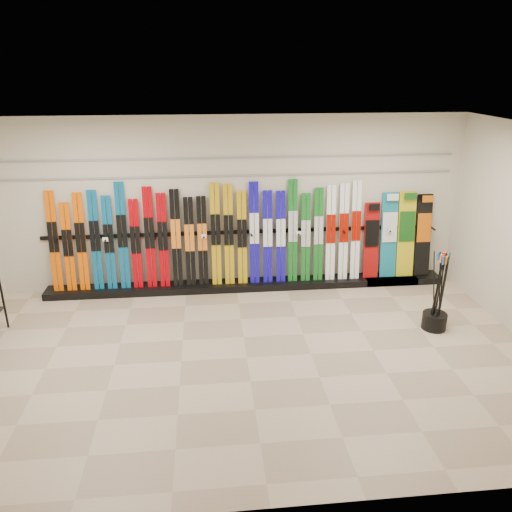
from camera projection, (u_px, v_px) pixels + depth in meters
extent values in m
plane|color=gray|center=(247.00, 358.00, 6.82)|extent=(8.00, 8.00, 0.00)
plane|color=beige|center=(234.00, 204.00, 8.60)|extent=(8.00, 0.00, 8.00)
plane|color=silver|center=(245.00, 134.00, 5.75)|extent=(8.00, 8.00, 0.00)
cube|color=black|center=(249.00, 285.00, 8.94)|extent=(8.00, 0.40, 0.12)
cube|color=#EE5800|center=(54.00, 242.00, 8.35)|extent=(0.17, 0.24, 1.71)
cube|color=#EE5800|center=(68.00, 247.00, 8.40)|extent=(0.17, 0.21, 1.51)
cube|color=#EE5800|center=(81.00, 242.00, 8.40)|extent=(0.17, 0.23, 1.67)
cube|color=#09517E|center=(95.00, 241.00, 8.42)|extent=(0.17, 0.24, 1.70)
cube|color=#09517E|center=(109.00, 243.00, 8.45)|extent=(0.17, 0.22, 1.61)
cube|color=#09517E|center=(122.00, 236.00, 8.45)|extent=(0.17, 0.25, 1.83)
cube|color=#AA0008|center=(136.00, 244.00, 8.50)|extent=(0.17, 0.21, 1.54)
cube|color=#AA0008|center=(150.00, 238.00, 8.50)|extent=(0.17, 0.24, 1.74)
cube|color=#AA0008|center=(163.00, 241.00, 8.54)|extent=(0.17, 0.23, 1.63)
cube|color=black|center=(176.00, 238.00, 8.55)|extent=(0.17, 0.23, 1.68)
cube|color=black|center=(190.00, 242.00, 8.59)|extent=(0.17, 0.22, 1.55)
cube|color=black|center=(202.00, 241.00, 8.61)|extent=(0.17, 0.22, 1.56)
cube|color=#C4980E|center=(216.00, 235.00, 8.60)|extent=(0.17, 0.25, 1.78)
cube|color=#C4980E|center=(229.00, 235.00, 8.63)|extent=(0.17, 0.24, 1.75)
cube|color=#C4980E|center=(242.00, 238.00, 8.66)|extent=(0.17, 0.23, 1.63)
cube|color=#140CAB|center=(254.00, 233.00, 8.67)|extent=(0.17, 0.25, 1.78)
cube|color=#140CAB|center=(268.00, 237.00, 8.71)|extent=(0.17, 0.23, 1.63)
cube|color=#140CAB|center=(281.00, 237.00, 8.73)|extent=(0.17, 0.22, 1.62)
cube|color=#13671D|center=(293.00, 231.00, 8.73)|extent=(0.17, 0.25, 1.81)
cube|color=#13671D|center=(306.00, 238.00, 8.78)|extent=(0.17, 0.22, 1.56)
cube|color=#13671D|center=(318.00, 235.00, 8.79)|extent=(0.17, 0.23, 1.65)
cube|color=white|center=(331.00, 233.00, 8.81)|extent=(0.17, 0.23, 1.69)
cube|color=white|center=(344.00, 232.00, 8.83)|extent=(0.17, 0.24, 1.71)
cube|color=white|center=(356.00, 231.00, 8.84)|extent=(0.17, 0.24, 1.76)
cube|color=#990C0C|center=(371.00, 241.00, 8.94)|extent=(0.27, 0.21, 1.36)
cube|color=#14728C|center=(389.00, 235.00, 8.96)|extent=(0.30, 0.24, 1.53)
cube|color=gold|center=(406.00, 234.00, 8.99)|extent=(0.32, 0.24, 1.54)
cube|color=black|center=(423.00, 235.00, 9.02)|extent=(0.29, 0.23, 1.49)
cylinder|color=black|center=(434.00, 321.00, 7.54)|extent=(0.36, 0.36, 0.25)
cylinder|color=black|center=(437.00, 292.00, 7.34)|extent=(0.04, 0.15, 1.17)
cylinder|color=black|center=(440.00, 289.00, 7.45)|extent=(0.13, 0.09, 1.18)
cylinder|color=black|center=(438.00, 294.00, 7.28)|extent=(0.04, 0.13, 1.18)
cylinder|color=black|center=(436.00, 292.00, 7.37)|extent=(0.15, 0.09, 1.17)
cylinder|color=black|center=(441.00, 289.00, 7.46)|extent=(0.12, 0.08, 1.18)
cylinder|color=black|center=(436.00, 292.00, 7.35)|extent=(0.12, 0.15, 1.17)
cylinder|color=black|center=(434.00, 289.00, 7.44)|extent=(0.10, 0.15, 1.17)
cylinder|color=black|center=(443.00, 291.00, 7.37)|extent=(0.10, 0.11, 1.18)
cylinder|color=black|center=(439.00, 291.00, 7.38)|extent=(0.08, 0.04, 1.18)
cylinder|color=black|center=(441.00, 294.00, 7.29)|extent=(0.06, 0.03, 1.18)
cylinder|color=black|center=(442.00, 293.00, 7.33)|extent=(0.04, 0.06, 1.18)
cube|color=gray|center=(234.00, 176.00, 8.41)|extent=(7.60, 0.02, 0.03)
cube|color=gray|center=(233.00, 158.00, 8.30)|extent=(7.60, 0.02, 0.03)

